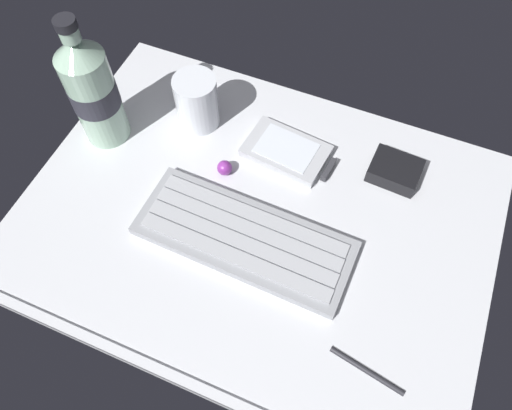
{
  "coord_description": "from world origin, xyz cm",
  "views": [
    {
      "loc": [
        12.68,
        -30.32,
        59.31
      ],
      "look_at": [
        0.0,
        0.0,
        3.0
      ],
      "focal_mm": 34.44,
      "sensor_mm": 36.0,
      "label": 1
    }
  ],
  "objects_px": {
    "charger_block": "(395,171)",
    "trackball_mouse": "(225,168)",
    "water_bottle": "(92,90)",
    "keyboard": "(244,237)",
    "handheld_device": "(290,152)",
    "juice_cup": "(197,103)",
    "stylus_pen": "(367,370)"
  },
  "relations": [
    {
      "from": "charger_block",
      "to": "trackball_mouse",
      "type": "height_order",
      "value": "charger_block"
    },
    {
      "from": "juice_cup",
      "to": "water_bottle",
      "type": "relative_size",
      "value": 0.41
    },
    {
      "from": "keyboard",
      "to": "water_bottle",
      "type": "bearing_deg",
      "value": 161.25
    },
    {
      "from": "handheld_device",
      "to": "stylus_pen",
      "type": "relative_size",
      "value": 1.41
    },
    {
      "from": "charger_block",
      "to": "juice_cup",
      "type": "bearing_deg",
      "value": -177.02
    },
    {
      "from": "juice_cup",
      "to": "stylus_pen",
      "type": "distance_m",
      "value": 0.44
    },
    {
      "from": "handheld_device",
      "to": "stylus_pen",
      "type": "height_order",
      "value": "handheld_device"
    },
    {
      "from": "charger_block",
      "to": "trackball_mouse",
      "type": "distance_m",
      "value": 0.24
    },
    {
      "from": "handheld_device",
      "to": "stylus_pen",
      "type": "bearing_deg",
      "value": -53.02
    },
    {
      "from": "keyboard",
      "to": "trackball_mouse",
      "type": "relative_size",
      "value": 13.33
    },
    {
      "from": "trackball_mouse",
      "to": "juice_cup",
      "type": "bearing_deg",
      "value": 136.36
    },
    {
      "from": "juice_cup",
      "to": "charger_block",
      "type": "height_order",
      "value": "juice_cup"
    },
    {
      "from": "juice_cup",
      "to": "trackball_mouse",
      "type": "bearing_deg",
      "value": -43.64
    },
    {
      "from": "charger_block",
      "to": "keyboard",
      "type": "bearing_deg",
      "value": -131.27
    },
    {
      "from": "handheld_device",
      "to": "juice_cup",
      "type": "height_order",
      "value": "juice_cup"
    },
    {
      "from": "water_bottle",
      "to": "stylus_pen",
      "type": "height_order",
      "value": "water_bottle"
    },
    {
      "from": "charger_block",
      "to": "trackball_mouse",
      "type": "xyz_separation_m",
      "value": [
        -0.23,
        -0.09,
        -0.0
      ]
    },
    {
      "from": "stylus_pen",
      "to": "trackball_mouse",
      "type": "bearing_deg",
      "value": 154.76
    },
    {
      "from": "water_bottle",
      "to": "trackball_mouse",
      "type": "distance_m",
      "value": 0.21
    },
    {
      "from": "keyboard",
      "to": "trackball_mouse",
      "type": "xyz_separation_m",
      "value": [
        -0.07,
        0.09,
        0.0
      ]
    },
    {
      "from": "handheld_device",
      "to": "water_bottle",
      "type": "distance_m",
      "value": 0.29
    },
    {
      "from": "water_bottle",
      "to": "trackball_mouse",
      "type": "bearing_deg",
      "value": 0.21
    },
    {
      "from": "juice_cup",
      "to": "charger_block",
      "type": "bearing_deg",
      "value": 2.98
    },
    {
      "from": "trackball_mouse",
      "to": "stylus_pen",
      "type": "distance_m",
      "value": 0.33
    },
    {
      "from": "water_bottle",
      "to": "keyboard",
      "type": "bearing_deg",
      "value": -18.75
    },
    {
      "from": "handheld_device",
      "to": "water_bottle",
      "type": "bearing_deg",
      "value": -166.42
    },
    {
      "from": "charger_block",
      "to": "stylus_pen",
      "type": "relative_size",
      "value": 0.74
    },
    {
      "from": "keyboard",
      "to": "trackball_mouse",
      "type": "distance_m",
      "value": 0.11
    },
    {
      "from": "handheld_device",
      "to": "trackball_mouse",
      "type": "xyz_separation_m",
      "value": [
        -0.08,
        -0.06,
        0.0
      ]
    },
    {
      "from": "keyboard",
      "to": "trackball_mouse",
      "type": "bearing_deg",
      "value": 127.63
    },
    {
      "from": "keyboard",
      "to": "stylus_pen",
      "type": "xyz_separation_m",
      "value": [
        0.2,
        -0.1,
        -0.0
      ]
    },
    {
      "from": "handheld_device",
      "to": "juice_cup",
      "type": "xyz_separation_m",
      "value": [
        -0.15,
        0.01,
        0.03
      ]
    }
  ]
}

